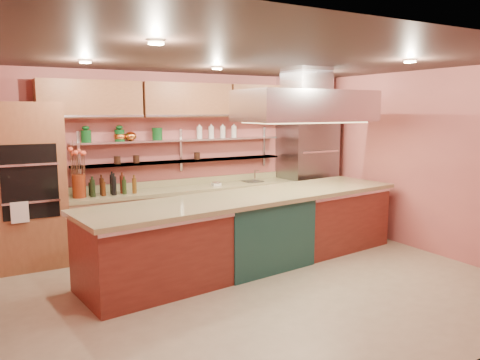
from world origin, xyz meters
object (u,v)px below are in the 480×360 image
refrigerator (307,171)px  island (253,230)px  kitchen_scale (216,183)px  green_canister (157,134)px  copper_kettle (131,136)px  flower_vase (79,186)px

refrigerator → island: 2.55m
refrigerator → kitchen_scale: (-1.90, 0.01, -0.08)m
green_canister → island: bearing=-64.3°
island → green_canister: size_ratio=24.51×
refrigerator → kitchen_scale: bearing=179.7°
green_canister → refrigerator: bearing=-4.6°
copper_kettle → green_canister: size_ratio=0.92×
refrigerator → kitchen_scale: 1.90m
kitchen_scale → island: bearing=-104.0°
refrigerator → green_canister: refrigerator is taller
flower_vase → kitchen_scale: size_ratio=2.37×
green_canister → copper_kettle: bearing=180.0°
flower_vase → green_canister: bearing=9.7°
refrigerator → flower_vase: refrigerator is taller
island → kitchen_scale: (0.14, 1.43, 0.47)m
island → copper_kettle: copper_kettle is taller
refrigerator → green_canister: bearing=175.4°
flower_vase → kitchen_scale: 2.23m
refrigerator → copper_kettle: refrigerator is taller
flower_vase → island: bearing=-34.5°
copper_kettle → kitchen_scale: bearing=-9.1°
kitchen_scale → green_canister: green_canister is taller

